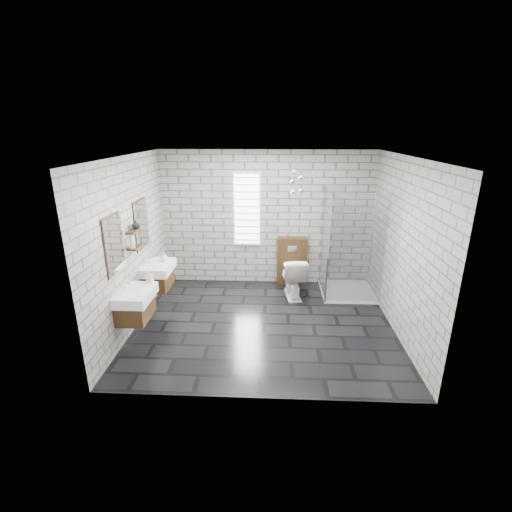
# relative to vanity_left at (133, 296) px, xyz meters

# --- Properties ---
(floor) EXTENTS (4.20, 3.60, 0.02)m
(floor) POSITION_rel_vanity_left_xyz_m (1.91, 0.63, -0.77)
(floor) COLOR black
(floor) RESTS_ON ground
(ceiling) EXTENTS (4.20, 3.60, 0.02)m
(ceiling) POSITION_rel_vanity_left_xyz_m (1.91, 0.63, 1.95)
(ceiling) COLOR white
(ceiling) RESTS_ON wall_back
(wall_back) EXTENTS (4.20, 0.02, 2.70)m
(wall_back) POSITION_rel_vanity_left_xyz_m (1.91, 2.44, 0.59)
(wall_back) COLOR #A5A49F
(wall_back) RESTS_ON floor
(wall_front) EXTENTS (4.20, 0.02, 2.70)m
(wall_front) POSITION_rel_vanity_left_xyz_m (1.91, -1.18, 0.59)
(wall_front) COLOR #A5A49F
(wall_front) RESTS_ON floor
(wall_left) EXTENTS (0.02, 3.60, 2.70)m
(wall_left) POSITION_rel_vanity_left_xyz_m (-0.20, 0.63, 0.59)
(wall_left) COLOR #A5A49F
(wall_left) RESTS_ON floor
(wall_right) EXTENTS (0.02, 3.60, 2.70)m
(wall_right) POSITION_rel_vanity_left_xyz_m (4.02, 0.63, 0.59)
(wall_right) COLOR #A5A49F
(wall_right) RESTS_ON floor
(vanity_left) EXTENTS (0.47, 0.70, 1.57)m
(vanity_left) POSITION_rel_vanity_left_xyz_m (0.00, 0.00, 0.00)
(vanity_left) COLOR #452C15
(vanity_left) RESTS_ON wall_left
(vanity_right) EXTENTS (0.47, 0.70, 1.57)m
(vanity_right) POSITION_rel_vanity_left_xyz_m (0.00, 1.12, 0.00)
(vanity_right) COLOR #452C15
(vanity_right) RESTS_ON wall_left
(shelf_lower) EXTENTS (0.14, 0.30, 0.03)m
(shelf_lower) POSITION_rel_vanity_left_xyz_m (-0.12, 0.58, 0.56)
(shelf_lower) COLOR #452C15
(shelf_lower) RESTS_ON wall_left
(shelf_upper) EXTENTS (0.14, 0.30, 0.03)m
(shelf_upper) POSITION_rel_vanity_left_xyz_m (-0.12, 0.58, 0.82)
(shelf_upper) COLOR #452C15
(shelf_upper) RESTS_ON wall_left
(window) EXTENTS (0.56, 0.05, 1.48)m
(window) POSITION_rel_vanity_left_xyz_m (1.51, 2.41, 0.79)
(window) COLOR white
(window) RESTS_ON wall_back
(cistern_panel) EXTENTS (0.60, 0.20, 1.00)m
(cistern_panel) POSITION_rel_vanity_left_xyz_m (2.43, 2.33, -0.26)
(cistern_panel) COLOR #452C15
(cistern_panel) RESTS_ON floor
(flush_plate) EXTENTS (0.18, 0.01, 0.12)m
(flush_plate) POSITION_rel_vanity_left_xyz_m (2.43, 2.22, 0.04)
(flush_plate) COLOR silver
(flush_plate) RESTS_ON cistern_panel
(shower_enclosure) EXTENTS (1.00, 1.00, 2.03)m
(shower_enclosure) POSITION_rel_vanity_left_xyz_m (3.41, 1.81, -0.25)
(shower_enclosure) COLOR white
(shower_enclosure) RESTS_ON floor
(pendant_cluster) EXTENTS (0.25, 0.20, 0.78)m
(pendant_cluster) POSITION_rel_vanity_left_xyz_m (2.44, 2.00, 1.39)
(pendant_cluster) COLOR silver
(pendant_cluster) RESTS_ON ceiling
(toilet) EXTENTS (0.54, 0.83, 0.79)m
(toilet) POSITION_rel_vanity_left_xyz_m (2.43, 1.75, -0.36)
(toilet) COLOR white
(toilet) RESTS_ON floor
(soap_bottle_a) EXTENTS (0.09, 0.09, 0.18)m
(soap_bottle_a) POSITION_rel_vanity_left_xyz_m (0.17, 0.31, 0.18)
(soap_bottle_a) COLOR #B2B2B2
(soap_bottle_a) RESTS_ON vanity_left
(soap_bottle_b) EXTENTS (0.13, 0.13, 0.16)m
(soap_bottle_b) POSITION_rel_vanity_left_xyz_m (0.11, 1.27, 0.17)
(soap_bottle_b) COLOR #B2B2B2
(soap_bottle_b) RESTS_ON vanity_right
(soap_bottle_c) EXTENTS (0.10, 0.10, 0.24)m
(soap_bottle_c) POSITION_rel_vanity_left_xyz_m (-0.11, 0.47, 0.70)
(soap_bottle_c) COLOR #B2B2B2
(soap_bottle_c) RESTS_ON shelf_lower
(vase) EXTENTS (0.13, 0.13, 0.13)m
(vase) POSITION_rel_vanity_left_xyz_m (-0.11, 0.70, 0.90)
(vase) COLOR #B2B2B2
(vase) RESTS_ON shelf_upper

